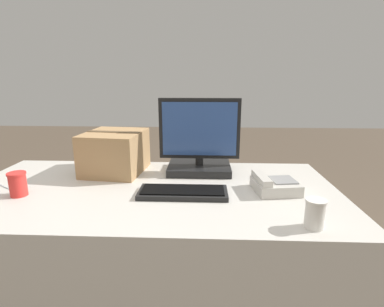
{
  "coord_description": "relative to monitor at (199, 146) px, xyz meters",
  "views": [
    {
      "loc": [
        0.26,
        -1.34,
        1.26
      ],
      "look_at": [
        0.2,
        0.1,
        0.87
      ],
      "focal_mm": 28.0,
      "sensor_mm": 36.0,
      "label": 1
    }
  ],
  "objects": [
    {
      "name": "spoon",
      "position": [
        -0.99,
        -0.26,
        -0.15
      ],
      "size": [
        0.14,
        0.1,
        0.0
      ],
      "rotation": [
        0.0,
        0.0,
        2.58
      ],
      "color": "silver",
      "rests_on": "office_desk"
    },
    {
      "name": "office_desk",
      "position": [
        -0.23,
        -0.27,
        -0.51
      ],
      "size": [
        1.8,
        0.9,
        0.72
      ],
      "color": "beige",
      "rests_on": "ground_plane"
    },
    {
      "name": "keyboard",
      "position": [
        -0.07,
        -0.35,
        -0.13
      ],
      "size": [
        0.4,
        0.16,
        0.03
      ],
      "rotation": [
        0.0,
        0.0,
        0.0
      ],
      "color": "black",
      "rests_on": "office_desk"
    },
    {
      "name": "desk_phone",
      "position": [
        0.36,
        -0.28,
        -0.12
      ],
      "size": [
        0.22,
        0.21,
        0.08
      ],
      "rotation": [
        0.0,
        0.0,
        0.14
      ],
      "color": "beige",
      "rests_on": "office_desk"
    },
    {
      "name": "monitor",
      "position": [
        0.0,
        0.0,
        0.0
      ],
      "size": [
        0.44,
        0.26,
        0.41
      ],
      "color": "black",
      "rests_on": "office_desk"
    },
    {
      "name": "paper_cup_right",
      "position": [
        0.42,
        -0.63,
        -0.09
      ],
      "size": [
        0.07,
        0.07,
        0.11
      ],
      "color": "white",
      "rests_on": "office_desk"
    },
    {
      "name": "cardboard_box",
      "position": [
        -0.47,
        -0.02,
        -0.03
      ],
      "size": [
        0.34,
        0.37,
        0.23
      ],
      "rotation": [
        0.0,
        0.0,
        -0.11
      ],
      "color": "tan",
      "rests_on": "office_desk"
    },
    {
      "name": "paper_cup_left",
      "position": [
        -0.81,
        -0.39,
        -0.09
      ],
      "size": [
        0.08,
        0.08,
        0.11
      ],
      "color": "red",
      "rests_on": "office_desk"
    }
  ]
}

